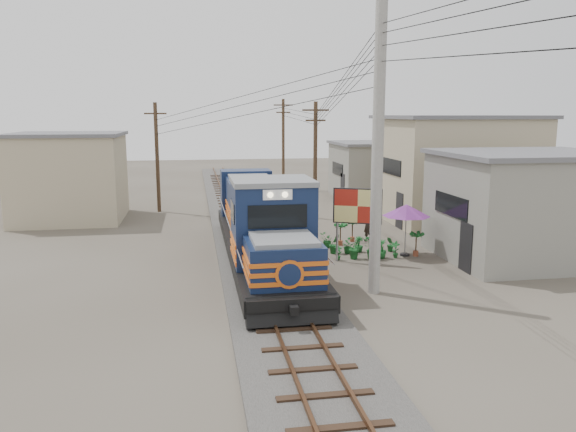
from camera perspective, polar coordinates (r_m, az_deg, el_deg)
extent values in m
plane|color=#473F35|center=(20.14, -1.36, -7.85)|extent=(120.00, 120.00, 0.00)
cube|color=#595651|center=(29.72, -4.13, -1.74)|extent=(3.60, 70.00, 0.16)
cube|color=#51331E|center=(29.64, -5.16, -1.43)|extent=(0.08, 70.00, 0.12)
cube|color=#51331E|center=(29.74, -3.10, -1.36)|extent=(0.08, 70.00, 0.12)
cube|color=black|center=(23.90, -2.80, -3.04)|extent=(2.84, 15.70, 0.54)
cube|color=black|center=(19.28, -1.04, -7.22)|extent=(2.16, 3.14, 0.64)
cube|color=black|center=(28.72, -3.95, -1.37)|extent=(2.16, 3.14, 0.64)
cube|color=#111E3F|center=(17.85, -0.49, -4.90)|extent=(2.33, 2.35, 1.47)
cube|color=#111E3F|center=(20.03, -1.60, -0.91)|extent=(2.79, 2.55, 3.04)
cube|color=slate|center=(19.79, -1.63, 3.55)|extent=(2.84, 2.68, 0.18)
cube|color=black|center=(18.68, -1.06, -0.04)|extent=(1.99, 0.06, 0.78)
cube|color=white|center=(18.55, -1.07, 2.19)|extent=(0.98, 0.06, 0.34)
cube|color=#111E3F|center=(26.04, -3.46, 0.82)|extent=(2.22, 9.61, 2.26)
cube|color=slate|center=(25.87, -3.49, 3.40)|extent=(1.99, 9.61, 0.18)
cube|color=#DF5C15|center=(23.78, -2.81, -1.77)|extent=(2.88, 15.70, 0.14)
cube|color=#DF5C15|center=(23.72, -2.81, -1.08)|extent=(2.88, 15.70, 0.14)
cube|color=#DF5C15|center=(23.66, -2.82, -0.38)|extent=(2.88, 15.70, 0.14)
cylinder|color=#9E9B93|center=(19.50, 9.09, 6.43)|extent=(0.40, 0.40, 10.00)
cylinder|color=#4C3826|center=(33.83, 2.78, 5.61)|extent=(0.24, 0.24, 7.00)
cube|color=#4C3826|center=(33.72, 2.83, 10.70)|extent=(1.60, 0.10, 0.10)
cube|color=#4C3826|center=(33.72, 2.82, 9.68)|extent=(1.20, 0.10, 0.10)
cylinder|color=#4C3826|center=(47.60, -0.48, 7.29)|extent=(0.24, 0.24, 7.50)
cube|color=#4C3826|center=(47.54, -0.49, 11.21)|extent=(1.60, 0.10, 0.10)
cube|color=#4C3826|center=(47.53, -0.49, 10.49)|extent=(1.20, 0.10, 0.10)
cylinder|color=#4C3826|center=(37.11, -13.15, 5.77)|extent=(0.24, 0.24, 7.00)
cube|color=#4C3826|center=(37.01, -13.34, 10.40)|extent=(1.60, 0.10, 0.10)
cube|color=#4C3826|center=(37.01, -13.30, 9.48)|extent=(1.20, 0.10, 0.10)
cube|color=gray|center=(26.45, 23.08, 0.73)|extent=(7.00, 6.00, 4.50)
cube|color=slate|center=(26.19, 23.44, 5.81)|extent=(7.35, 6.30, 0.20)
cube|color=black|center=(24.70, 16.21, 1.05)|extent=(0.05, 3.00, 0.90)
cube|color=tan|center=(34.63, 16.59, 4.47)|extent=(8.00, 7.00, 6.00)
cube|color=slate|center=(34.48, 16.85, 9.60)|extent=(8.40, 7.35, 0.20)
cube|color=black|center=(33.03, 10.31, 4.99)|extent=(0.05, 3.50, 0.90)
cube|color=gray|center=(43.39, 8.93, 4.55)|extent=(6.00, 6.00, 4.00)
cube|color=slate|center=(43.23, 9.01, 7.32)|extent=(6.30, 6.30, 0.20)
cube|color=black|center=(42.51, 5.06, 4.79)|extent=(0.05, 3.00, 0.90)
cube|color=tan|center=(35.89, -21.27, 3.59)|extent=(6.00, 6.00, 5.00)
cube|color=slate|center=(35.71, -21.55, 7.73)|extent=(6.30, 6.30, 0.20)
cube|color=black|center=(36.60, -25.94, 3.76)|extent=(0.05, 3.00, 0.90)
cylinder|color=#99999E|center=(24.22, 5.02, -1.87)|extent=(0.10, 0.10, 2.35)
cylinder|color=#99999E|center=(24.03, 9.02, -2.06)|extent=(0.10, 0.10, 2.35)
cube|color=black|center=(23.88, 7.08, 1.01)|extent=(1.95, 0.93, 1.51)
cube|color=#B12317|center=(23.85, 7.10, 1.00)|extent=(1.85, 0.86, 1.41)
cylinder|color=black|center=(25.82, 11.77, -3.85)|extent=(0.42, 0.42, 0.10)
cylinder|color=#99999E|center=(25.60, 11.85, -1.66)|extent=(0.05, 0.05, 2.12)
cone|color=#742B81|center=(25.41, 11.94, 0.58)|extent=(2.75, 2.75, 0.53)
imported|color=black|center=(28.34, 8.11, -0.95)|extent=(0.69, 0.62, 1.58)
imported|color=#1A5B24|center=(24.59, 5.12, -3.74)|extent=(0.37, 0.28, 0.64)
imported|color=#1A5B24|center=(24.82, 6.83, -3.22)|extent=(0.69, 0.65, 0.99)
imported|color=#1A5B24|center=(24.82, 8.60, -3.31)|extent=(1.13, 1.11, 0.95)
imported|color=#1A5B24|center=(25.12, 9.46, -3.31)|extent=(0.54, 0.54, 0.84)
imported|color=#1A5B24|center=(25.26, 10.84, -3.37)|extent=(0.48, 0.46, 0.76)
imported|color=#1A5B24|center=(25.68, 4.74, -2.84)|extent=(0.57, 0.50, 0.89)
imported|color=#1A5B24|center=(25.76, 6.06, -3.04)|extent=(0.70, 0.75, 0.69)
imported|color=#1A5B24|center=(26.07, 7.19, -2.87)|extent=(0.46, 0.46, 0.73)
imported|color=#1A5B24|center=(26.11, 8.63, -2.72)|extent=(0.47, 0.32, 0.88)
imported|color=#1A5B24|center=(26.34, 10.36, -2.85)|extent=(0.39, 0.45, 0.70)
imported|color=#1A5B24|center=(26.78, 3.97, -2.49)|extent=(0.78, 0.74, 0.70)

